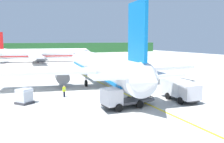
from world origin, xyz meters
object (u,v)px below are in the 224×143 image
Objects in this scene: airliner_mid_apron at (41,54)px; service_truck_baggage at (179,89)px; airliner_foreground at (99,65)px; cargo_container_near at (24,96)px; crew_loader_right at (179,82)px; crew_marshaller at (64,90)px; service_truck_fuel at (120,98)px; crew_loader_left at (135,81)px.

airliner_mid_apron reaches higher than service_truck_baggage.
airliner_foreground is 6.93× the size of service_truck_baggage.
cargo_container_near is 23.44m from crew_loader_right.
airliner_foreground is 10.53m from crew_marshaller.
service_truck_baggage is 3.73× the size of crew_marshaller.
service_truck_baggage is at bearing -68.91° from airliner_foreground.
service_truck_fuel is at bearing -101.92° from airliner_foreground.
crew_loader_left is (4.82, -4.02, -2.39)m from airliner_foreground.
airliner_foreground is 15.56m from service_truck_baggage.
airliner_foreground is at bearing 111.09° from service_truck_baggage.
crew_marshaller is at bearing 120.21° from service_truck_fuel.
airliner_mid_apron is at bearing 90.56° from service_truck_fuel.
service_truck_fuel reaches higher than crew_loader_left.
service_truck_fuel is 14.97m from crew_loader_right.
service_truck_fuel is (-3.10, -14.68, -2.22)m from airliner_foreground.
cargo_container_near is 18.24m from crew_loader_left.
service_truck_baggage is 19.53m from cargo_container_near.
airliner_mid_apron reaches higher than crew_loader_left.
airliner_foreground reaches higher than airliner_mid_apron.
crew_loader_right is at bearing -76.18° from airliner_mid_apron.
service_truck_fuel is at bearing -89.44° from airliner_mid_apron.
service_truck_baggage is 3.56× the size of crew_loader_left.
airliner_mid_apron reaches higher than crew_marshaller.
cargo_container_near reaches higher than crew_loader_left.
crew_marshaller is (5.21, 1.43, 0.01)m from cargo_container_near.
airliner_mid_apron is at bearing 99.09° from crew_loader_left.
cargo_container_near is 1.42× the size of crew_loader_left.
airliner_foreground is at bearing -85.69° from airliner_mid_apron.
cargo_container_near is at bearing 179.35° from crew_loader_right.
airliner_mid_apron reaches higher than crew_loader_right.
crew_marshaller is (-7.72, -6.74, -2.44)m from airliner_foreground.
service_truck_baggage is (5.56, -14.41, -1.90)m from airliner_foreground.
airliner_foreground is 49.53m from airliner_mid_apron.
service_truck_fuel is at bearing -59.79° from crew_marshaller.
service_truck_baggage is at bearing -129.60° from crew_loader_right.
airliner_mid_apron is 64.49m from service_truck_baggage.
airliner_foreground is 15.49m from cargo_container_near.
airliner_foreground reaches higher than crew_loader_left.
crew_loader_right is (18.23, -1.70, 0.05)m from crew_marshaller.
airliner_mid_apron is at bearing 103.82° from crew_loader_right.
service_truck_baggage reaches higher than crew_loader_right.
cargo_container_near is at bearing 146.49° from service_truck_fuel.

